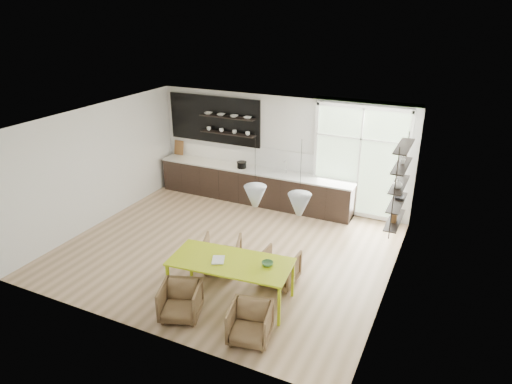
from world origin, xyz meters
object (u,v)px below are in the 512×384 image
(dining_table, at_px, (231,264))
(armchair_front_left, at_px, (181,301))
(armchair_front_right, at_px, (250,323))
(armchair_back_right, at_px, (279,268))
(wire_stool, at_px, (178,287))
(armchair_back_left, at_px, (222,254))

(dining_table, height_order, armchair_front_left, dining_table)
(dining_table, bearing_deg, armchair_front_right, -52.72)
(armchair_back_right, bearing_deg, dining_table, 57.37)
(dining_table, relative_size, wire_stool, 5.58)
(armchair_front_left, height_order, wire_stool, armchair_front_left)
(dining_table, distance_m, armchair_back_left, 1.14)
(armchair_front_left, distance_m, wire_stool, 0.51)
(armchair_front_left, relative_size, wire_stool, 1.68)
(dining_table, height_order, wire_stool, dining_table)
(armchair_back_left, distance_m, armchair_front_right, 2.22)
(armchair_back_right, relative_size, wire_stool, 1.74)
(dining_table, distance_m, armchair_front_left, 1.09)
(dining_table, height_order, armchair_back_left, dining_table)
(armchair_front_left, bearing_deg, armchair_front_right, -19.68)
(armchair_back_left, bearing_deg, dining_table, 108.35)
(armchair_back_right, xyz_separation_m, armchair_front_right, (0.21, -1.72, -0.01))
(dining_table, distance_m, wire_stool, 1.08)
(armchair_back_right, distance_m, wire_stool, 1.96)
(armchair_front_left, bearing_deg, armchair_back_left, 74.60)
(armchair_back_left, height_order, armchair_back_right, armchair_back_left)
(armchair_back_left, xyz_separation_m, armchair_back_right, (1.24, 0.04, -0.02))
(armchair_back_right, bearing_deg, armchair_back_left, 2.94)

